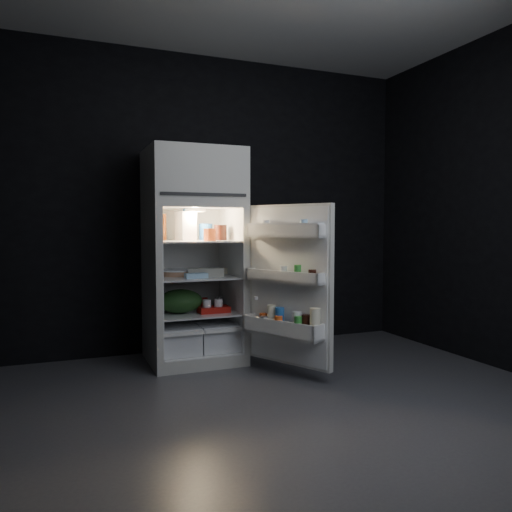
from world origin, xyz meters
name	(u,v)px	position (x,y,z in m)	size (l,w,h in m)	color
floor	(281,409)	(0.00, 0.00, 0.00)	(4.00, 3.40, 0.00)	#46464B
wall_back	(205,204)	(0.00, 1.70, 1.35)	(4.00, 0.00, 2.70)	black
refrigerator	(193,249)	(-0.22, 1.32, 0.96)	(0.76, 0.71, 1.78)	silver
fridge_door	(288,287)	(0.33, 0.60, 0.69)	(0.50, 0.73, 1.22)	silver
milk_jug	(186,226)	(-0.28, 1.31, 1.15)	(0.14, 0.14, 0.24)	white
mayo_jar	(206,232)	(-0.09, 1.36, 1.10)	(0.12, 0.12, 0.14)	#215DB3
jam_jar	(220,232)	(0.01, 1.25, 1.09)	(0.11, 0.11, 0.13)	black
amber_bottle	(162,227)	(-0.47, 1.38, 1.14)	(0.08, 0.08, 0.22)	#B5541D
small_carton	(210,235)	(-0.13, 1.10, 1.08)	(0.08, 0.06, 0.10)	#EA561B
egg_carton	(206,272)	(-0.14, 1.21, 0.76)	(0.30, 0.11, 0.07)	gray
pie	(178,273)	(-0.34, 1.37, 0.75)	(0.29, 0.29, 0.04)	#A27555
flat_package	(196,276)	(-0.25, 1.11, 0.75)	(0.18, 0.09, 0.04)	#86AFD0
wrapped_pkg	(218,271)	(0.03, 1.39, 0.75)	(0.13, 0.11, 0.05)	#EDE7C2
produce_bag	(180,301)	(-0.35, 1.25, 0.52)	(0.37, 0.31, 0.20)	#193815
yogurt_tray	(214,310)	(-0.08, 1.16, 0.45)	(0.26, 0.14, 0.05)	#A3140E
small_can_red	(204,303)	(-0.10, 1.42, 0.47)	(0.07, 0.07, 0.09)	#A3140E
small_can_silver	(219,302)	(0.04, 1.40, 0.47)	(0.07, 0.07, 0.09)	#BABABF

